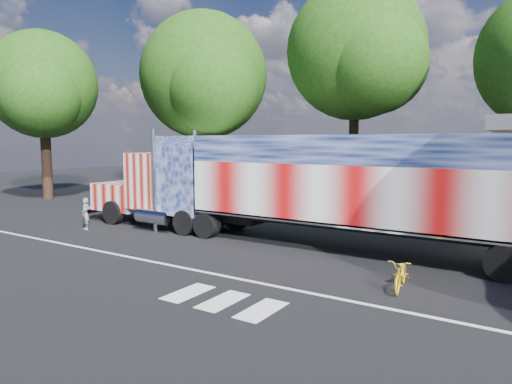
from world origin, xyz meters
The scene contains 9 objects.
ground centered at (0.00, 0.00, 0.00)m, with size 100.00×100.00×0.00m, color black.
lane_markings centered at (1.71, -3.77, 0.01)m, with size 30.00×2.67×0.01m.
semi_truck centered at (2.67, 2.29, 2.43)m, with size 22.15×3.50×4.72m.
coach_bus centered at (-6.43, 11.55, 1.97)m, with size 13.08×3.05×3.81m.
woman centered at (-7.33, -0.53, 0.75)m, with size 0.55×0.36×1.50m, color slate.
bicycle centered at (7.66, -1.31, 0.46)m, with size 0.61×1.75×0.92m, color gold.
tree_nw_a centered at (-12.50, 14.88, 9.28)m, with size 10.56×10.06×14.36m.
tree_n_mid centered at (-1.19, 18.41, 10.60)m, with size 10.49×9.99×15.66m.
tree_w_a centered at (-19.30, 5.29, 8.05)m, with size 7.89×7.51×11.87m.
Camera 1 is at (11.00, -14.04, 4.18)m, focal length 32.00 mm.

